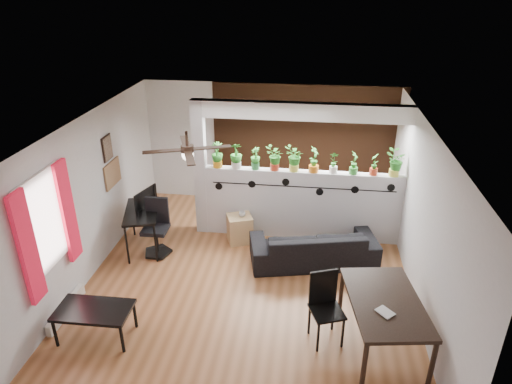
# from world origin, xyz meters

# --- Properties ---
(room_shell) EXTENTS (6.30, 7.10, 2.90)m
(room_shell) POSITION_xyz_m (0.00, 0.00, 1.30)
(room_shell) COLOR brown
(room_shell) RESTS_ON ground
(partition_wall) EXTENTS (3.60, 0.18, 1.35)m
(partition_wall) POSITION_xyz_m (0.80, 1.50, 0.68)
(partition_wall) COLOR #BCBCC1
(partition_wall) RESTS_ON ground
(ceiling_header) EXTENTS (3.60, 0.18, 0.30)m
(ceiling_header) POSITION_xyz_m (0.80, 1.50, 2.45)
(ceiling_header) COLOR white
(ceiling_header) RESTS_ON room_shell
(pier_column) EXTENTS (0.22, 0.20, 2.60)m
(pier_column) POSITION_xyz_m (-1.11, 1.50, 1.30)
(pier_column) COLOR #BCBCC1
(pier_column) RESTS_ON ground
(brick_panel) EXTENTS (3.90, 0.05, 2.60)m
(brick_panel) POSITION_xyz_m (0.80, 2.97, 1.30)
(brick_panel) COLOR brown
(brick_panel) RESTS_ON ground
(vine_decal) EXTENTS (3.31, 0.01, 0.30)m
(vine_decal) POSITION_xyz_m (0.80, 1.40, 1.08)
(vine_decal) COLOR black
(vine_decal) RESTS_ON partition_wall
(window_assembly) EXTENTS (0.09, 1.30, 1.55)m
(window_assembly) POSITION_xyz_m (-2.56, -1.20, 1.51)
(window_assembly) COLOR white
(window_assembly) RESTS_ON room_shell
(baseboard_heater) EXTENTS (0.08, 1.00, 0.18)m
(baseboard_heater) POSITION_xyz_m (-2.54, -1.20, 0.09)
(baseboard_heater) COLOR silver
(baseboard_heater) RESTS_ON ground
(corkboard) EXTENTS (0.03, 0.60, 0.45)m
(corkboard) POSITION_xyz_m (-2.58, 0.95, 1.35)
(corkboard) COLOR #886242
(corkboard) RESTS_ON room_shell
(framed_art) EXTENTS (0.03, 0.34, 0.44)m
(framed_art) POSITION_xyz_m (-2.58, 0.90, 1.85)
(framed_art) COLOR #8C7259
(framed_art) RESTS_ON room_shell
(ceiling_fan) EXTENTS (1.19, 1.19, 0.43)m
(ceiling_fan) POSITION_xyz_m (-0.80, -0.30, 2.31)
(ceiling_fan) COLOR black
(ceiling_fan) RESTS_ON room_shell
(potted_plant_0) EXTENTS (0.29, 0.25, 0.47)m
(potted_plant_0) POSITION_xyz_m (-0.78, 1.50, 1.60)
(potted_plant_0) COLOR orange
(potted_plant_0) RESTS_ON partition_wall
(potted_plant_1) EXTENTS (0.30, 0.27, 0.48)m
(potted_plant_1) POSITION_xyz_m (-0.43, 1.50, 1.60)
(potted_plant_1) COLOR silver
(potted_plant_1) RESTS_ON partition_wall
(potted_plant_2) EXTENTS (0.26, 0.26, 0.41)m
(potted_plant_2) POSITION_xyz_m (-0.08, 1.50, 1.57)
(potted_plant_2) COLOR #2F8341
(potted_plant_2) RESTS_ON partition_wall
(potted_plant_3) EXTENTS (0.29, 0.30, 0.45)m
(potted_plant_3) POSITION_xyz_m (0.27, 1.50, 1.59)
(potted_plant_3) COLOR #B1311C
(potted_plant_3) RESTS_ON partition_wall
(potted_plant_4) EXTENTS (0.30, 0.31, 0.47)m
(potted_plant_4) POSITION_xyz_m (0.62, 1.50, 1.60)
(potted_plant_4) COLOR #D7D34C
(potted_plant_4) RESTS_ON partition_wall
(potted_plant_5) EXTENTS (0.27, 0.30, 0.48)m
(potted_plant_5) POSITION_xyz_m (0.98, 1.50, 1.60)
(potted_plant_5) COLOR orange
(potted_plant_5) RESTS_ON partition_wall
(potted_plant_6) EXTENTS (0.21, 0.17, 0.40)m
(potted_plant_6) POSITION_xyz_m (1.33, 1.50, 1.56)
(potted_plant_6) COLOR white
(potted_plant_6) RESTS_ON partition_wall
(potted_plant_7) EXTENTS (0.22, 0.25, 0.42)m
(potted_plant_7) POSITION_xyz_m (1.68, 1.50, 1.57)
(potted_plant_7) COLOR green
(potted_plant_7) RESTS_ON partition_wall
(potted_plant_8) EXTENTS (0.20, 0.23, 0.40)m
(potted_plant_8) POSITION_xyz_m (2.03, 1.50, 1.56)
(potted_plant_8) COLOR red
(potted_plant_8) RESTS_ON partition_wall
(potted_plant_9) EXTENTS (0.29, 0.25, 0.47)m
(potted_plant_9) POSITION_xyz_m (2.38, 1.50, 1.60)
(potted_plant_9) COLOR #E3E150
(potted_plant_9) RESTS_ON partition_wall
(sofa) EXTENTS (2.18, 1.24, 0.60)m
(sofa) POSITION_xyz_m (1.05, 0.66, 0.30)
(sofa) COLOR black
(sofa) RESTS_ON ground
(cube_shelf) EXTENTS (0.54, 0.52, 0.53)m
(cube_shelf) POSITION_xyz_m (-0.33, 1.16, 0.27)
(cube_shelf) COLOR tan
(cube_shelf) RESTS_ON ground
(cup) EXTENTS (0.13, 0.13, 0.09)m
(cup) POSITION_xyz_m (-0.28, 1.16, 0.58)
(cup) COLOR gray
(cup) RESTS_ON cube_shelf
(computer_desk) EXTENTS (0.83, 1.18, 0.77)m
(computer_desk) POSITION_xyz_m (-2.02, 0.71, 0.70)
(computer_desk) COLOR black
(computer_desk) RESTS_ON ground
(monitor) EXTENTS (0.34, 0.15, 0.19)m
(monitor) POSITION_xyz_m (-2.02, 0.86, 0.87)
(monitor) COLOR black
(monitor) RESTS_ON computer_desk
(office_chair) EXTENTS (0.53, 0.53, 1.02)m
(office_chair) POSITION_xyz_m (-1.72, 0.59, 0.45)
(office_chair) COLOR black
(office_chair) RESTS_ON ground
(dining_table) EXTENTS (1.10, 1.58, 0.80)m
(dining_table) POSITION_xyz_m (1.97, -1.31, 0.71)
(dining_table) COLOR black
(dining_table) RESTS_ON ground
(book) EXTENTS (0.26, 0.26, 0.02)m
(book) POSITION_xyz_m (1.87, -1.61, 0.81)
(book) COLOR gray
(book) RESTS_ON dining_table
(folding_chair) EXTENTS (0.53, 0.53, 1.02)m
(folding_chair) POSITION_xyz_m (1.21, -1.17, 0.60)
(folding_chair) COLOR black
(folding_chair) RESTS_ON ground
(coffee_table) EXTENTS (1.02, 0.58, 0.47)m
(coffee_table) POSITION_xyz_m (-1.88, -1.58, 0.42)
(coffee_table) COLOR black
(coffee_table) RESTS_ON ground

